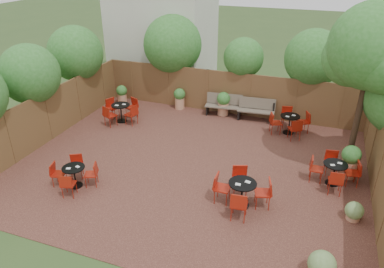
% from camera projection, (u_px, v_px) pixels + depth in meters
% --- Properties ---
extents(ground, '(80.00, 80.00, 0.00)m').
position_uv_depth(ground, '(190.00, 165.00, 13.16)').
color(ground, '#354F23').
rests_on(ground, ground).
extents(courtyard_paving, '(12.00, 10.00, 0.02)m').
position_uv_depth(courtyard_paving, '(190.00, 165.00, 13.15)').
color(courtyard_paving, '#3E2119').
rests_on(courtyard_paving, ground).
extents(fence_back, '(12.00, 0.08, 2.00)m').
position_uv_depth(fence_back, '(228.00, 93.00, 16.90)').
color(fence_back, brown).
rests_on(fence_back, ground).
extents(fence_left, '(0.08, 10.00, 2.00)m').
position_uv_depth(fence_left, '(48.00, 116.00, 14.54)').
color(fence_left, brown).
rests_on(fence_left, ground).
extents(fence_right, '(0.08, 10.00, 2.00)m').
position_uv_depth(fence_right, '(380.00, 173.00, 10.87)').
color(fence_right, brown).
rests_on(fence_right, ground).
extents(neighbour_building, '(5.00, 4.00, 8.00)m').
position_uv_depth(neighbour_building, '(163.00, 11.00, 19.43)').
color(neighbour_building, beige).
rests_on(neighbour_building, ground).
extents(overhang_foliage, '(15.84, 10.75, 2.79)m').
position_uv_depth(overhang_foliage, '(187.00, 65.00, 14.74)').
color(overhang_foliage, '#2B6B22').
rests_on(overhang_foliage, ground).
extents(courtyard_tree, '(2.83, 2.73, 5.66)m').
position_uv_depth(courtyard_tree, '(372.00, 52.00, 11.07)').
color(courtyard_tree, black).
rests_on(courtyard_tree, courtyard_paving).
extents(park_bench_left, '(1.68, 0.69, 1.01)m').
position_uv_depth(park_bench_left, '(224.00, 105.00, 16.82)').
color(park_bench_left, brown).
rests_on(park_bench_left, courtyard_paving).
extents(park_bench_right, '(1.65, 0.66, 1.00)m').
position_uv_depth(park_bench_right, '(256.00, 109.00, 16.36)').
color(park_bench_right, brown).
rests_on(park_bench_right, courtyard_paving).
extents(bistro_tables, '(10.58, 7.87, 0.94)m').
position_uv_depth(bistro_tables, '(213.00, 149.00, 13.28)').
color(bistro_tables, black).
rests_on(bistro_tables, courtyard_paving).
extents(planters, '(11.00, 4.16, 1.15)m').
position_uv_depth(planters, '(223.00, 114.00, 15.74)').
color(planters, tan).
rests_on(planters, courtyard_paving).
extents(low_shrubs, '(2.12, 4.04, 0.71)m').
position_uv_depth(low_shrubs, '(316.00, 261.00, 8.67)').
color(low_shrubs, tan).
rests_on(low_shrubs, courtyard_paving).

